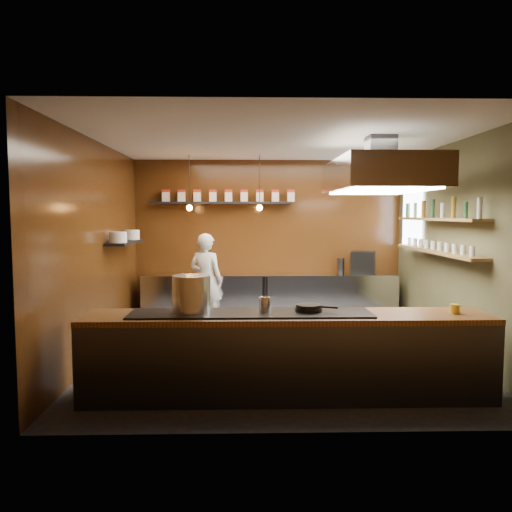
{
  "coord_description": "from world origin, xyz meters",
  "views": [
    {
      "loc": [
        -0.47,
        -6.9,
        2.0
      ],
      "look_at": [
        -0.29,
        0.4,
        1.38
      ],
      "focal_mm": 35.0,
      "sensor_mm": 36.0,
      "label": 1
    }
  ],
  "objects_px": {
    "stockpot_large": "(191,294)",
    "chef": "(206,281)",
    "extractor_hood": "(380,175)",
    "stockpot_small": "(192,299)",
    "espresso_machine": "(363,263)"
  },
  "relations": [
    {
      "from": "stockpot_large",
      "to": "chef",
      "type": "relative_size",
      "value": 0.25
    },
    {
      "from": "extractor_hood",
      "to": "stockpot_small",
      "type": "height_order",
      "value": "extractor_hood"
    },
    {
      "from": "espresso_machine",
      "to": "stockpot_small",
      "type": "bearing_deg",
      "value": -107.02
    },
    {
      "from": "stockpot_large",
      "to": "stockpot_small",
      "type": "bearing_deg",
      "value": -69.33
    },
    {
      "from": "extractor_hood",
      "to": "espresso_machine",
      "type": "distance_m",
      "value": 2.92
    },
    {
      "from": "espresso_machine",
      "to": "chef",
      "type": "xyz_separation_m",
      "value": [
        -2.84,
        -0.38,
        -0.28
      ]
    },
    {
      "from": "stockpot_small",
      "to": "extractor_hood",
      "type": "bearing_deg",
      "value": 27.29
    },
    {
      "from": "extractor_hood",
      "to": "chef",
      "type": "bearing_deg",
      "value": 138.59
    },
    {
      "from": "extractor_hood",
      "to": "stockpot_large",
      "type": "bearing_deg",
      "value": -153.41
    },
    {
      "from": "extractor_hood",
      "to": "stockpot_large",
      "type": "xyz_separation_m",
      "value": [
        -2.34,
        -1.17,
        -1.37
      ]
    },
    {
      "from": "stockpot_small",
      "to": "chef",
      "type": "bearing_deg",
      "value": 91.79
    },
    {
      "from": "extractor_hood",
      "to": "stockpot_small",
      "type": "bearing_deg",
      "value": -152.71
    },
    {
      "from": "extractor_hood",
      "to": "espresso_machine",
      "type": "xyz_separation_m",
      "value": [
        0.41,
        2.53,
        -1.4
      ]
    },
    {
      "from": "extractor_hood",
      "to": "espresso_machine",
      "type": "height_order",
      "value": "extractor_hood"
    },
    {
      "from": "espresso_machine",
      "to": "chef",
      "type": "height_order",
      "value": "chef"
    }
  ]
}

